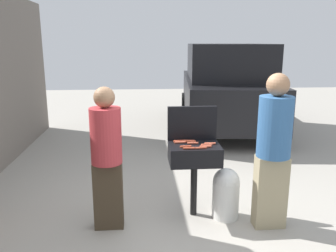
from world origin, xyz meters
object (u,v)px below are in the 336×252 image
at_px(hot_dog_7, 206,146).
at_px(person_right, 273,147).
at_px(hot_dog_5, 207,145).
at_px(bbq_grill, 194,156).
at_px(hot_dog_8, 179,141).
at_px(hot_dog_9, 190,141).
at_px(hot_dog_0, 189,148).
at_px(hot_dog_10, 186,146).
at_px(hot_dog_2, 180,142).
at_px(hot_dog_4, 201,148).
at_px(parked_minivan, 226,86).
at_px(hot_dog_3, 210,143).
at_px(hot_dog_6, 189,141).
at_px(propane_tank, 226,192).
at_px(person_left, 107,154).
at_px(hot_dog_1, 193,143).

xyz_separation_m(hot_dog_7, person_right, (0.71, -0.23, 0.05)).
bearing_deg(hot_dog_5, bbq_grill, 161.54).
bearing_deg(hot_dog_8, hot_dog_9, -12.04).
bearing_deg(hot_dog_0, hot_dog_10, 112.27).
height_order(bbq_grill, hot_dog_2, hot_dog_2).
bearing_deg(hot_dog_4, hot_dog_0, -179.09).
xyz_separation_m(bbq_grill, hot_dog_10, (-0.12, -0.09, 0.15)).
xyz_separation_m(bbq_grill, parked_minivan, (1.41, 4.31, 0.28)).
distance_m(hot_dog_0, hot_dog_4, 0.14).
bearing_deg(hot_dog_3, bbq_grill, -178.49).
relative_size(bbq_grill, hot_dog_5, 6.82).
distance_m(hot_dog_6, propane_tank, 0.75).
height_order(hot_dog_2, person_right, person_right).
height_order(hot_dog_6, person_left, person_left).
distance_m(hot_dog_1, parked_minivan, 4.51).
xyz_separation_m(bbq_grill, hot_dog_2, (-0.16, 0.08, 0.15)).
distance_m(hot_dog_8, propane_tank, 0.83).
xyz_separation_m(bbq_grill, hot_dog_7, (0.11, -0.11, 0.15)).
height_order(hot_dog_1, person_right, person_right).
distance_m(hot_dog_0, person_left, 0.91).
bearing_deg(hot_dog_10, hot_dog_3, 18.13).
distance_m(bbq_grill, hot_dog_7, 0.22).
distance_m(bbq_grill, hot_dog_2, 0.24).
xyz_separation_m(hot_dog_8, hot_dog_10, (0.05, -0.23, 0.00)).
height_order(hot_dog_8, hot_dog_9, same).
distance_m(bbq_grill, hot_dog_3, 0.24).
bearing_deg(person_right, bbq_grill, -26.85).
bearing_deg(hot_dog_0, hot_dog_9, 78.23).
distance_m(bbq_grill, parked_minivan, 4.55).
height_order(hot_dog_0, person_right, person_right).
distance_m(hot_dog_10, parked_minivan, 4.67).
distance_m(hot_dog_4, hot_dog_5, 0.14).
xyz_separation_m(bbq_grill, person_right, (0.82, -0.34, 0.20)).
relative_size(hot_dog_7, hot_dog_9, 1.00).
xyz_separation_m(bbq_grill, hot_dog_9, (-0.03, 0.11, 0.15)).
distance_m(hot_dog_4, hot_dog_9, 0.28).
height_order(hot_dog_9, parked_minivan, parked_minivan).
distance_m(hot_dog_5, hot_dog_9, 0.23).
xyz_separation_m(hot_dog_3, parked_minivan, (1.23, 4.31, 0.13)).
distance_m(hot_dog_7, hot_dog_10, 0.23).
bearing_deg(hot_dog_9, hot_dog_5, -42.02).
xyz_separation_m(hot_dog_4, hot_dog_7, (0.06, 0.05, 0.00)).
distance_m(hot_dog_3, hot_dog_4, 0.21).
bearing_deg(hot_dog_5, hot_dog_8, 149.31).
xyz_separation_m(hot_dog_2, person_right, (0.98, -0.42, 0.05)).
height_order(hot_dog_1, hot_dog_6, same).
bearing_deg(hot_dog_7, hot_dog_10, 175.71).
bearing_deg(hot_dog_9, hot_dog_8, 167.96).
xyz_separation_m(hot_dog_4, hot_dog_6, (-0.09, 0.29, 0.00)).
bearing_deg(person_left, person_right, -17.75).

